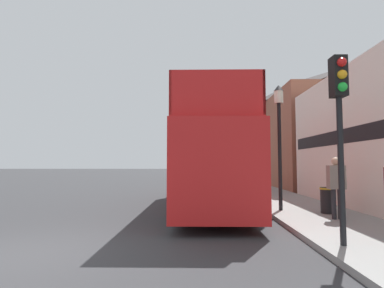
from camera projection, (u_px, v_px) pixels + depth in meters
The scene contains 11 objects.
ground_plane at pixel (158, 183), 26.70m from camera, with size 144.00×144.00×0.00m, color #333335.
sidewalk at pixel (246, 185), 23.63m from camera, with size 3.07×108.00×0.14m.
brick_terrace_rear at pixel (292, 133), 26.50m from camera, with size 6.00×18.62×8.96m.
tour_bus at pixel (210, 161), 12.47m from camera, with size 2.58×10.40×4.21m.
parked_car_ahead_of_bus at pixel (216, 180), 19.43m from camera, with size 1.96×4.11×1.54m.
pedestrian_second at pixel (336, 182), 8.89m from camera, with size 0.48×0.26×1.83m.
traffic_signal at pixel (340, 106), 6.17m from camera, with size 0.28×0.42×3.87m.
lamp_post_nearest at pixel (279, 123), 10.74m from camera, with size 0.35×0.35×4.48m.
lamp_post_second at pixel (244, 132), 17.87m from camera, with size 0.35×0.35×5.18m.
lamp_post_third at pixel (232, 146), 24.94m from camera, with size 0.35×0.35×4.47m.
litter_bin at pixel (327, 199), 9.89m from camera, with size 0.48×0.48×0.85m.
Camera 1 is at (3.32, -5.84, 1.78)m, focal length 28.00 mm.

